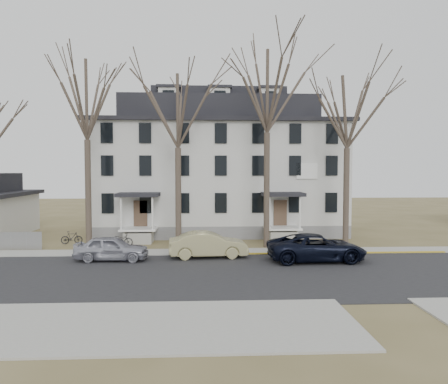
{
  "coord_description": "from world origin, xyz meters",
  "views": [
    {
      "loc": [
        -3.3,
        -19.67,
        5.35
      ],
      "look_at": [
        -1.95,
        9.0,
        3.83
      ],
      "focal_mm": 35.0,
      "sensor_mm": 36.0,
      "label": 1
    }
  ],
  "objects": [
    {
      "name": "ground",
      "position": [
        0.0,
        0.0,
        0.0
      ],
      "size": [
        120.0,
        120.0,
        0.0
      ],
      "primitive_type": "plane",
      "color": "olive",
      "rests_on": "ground"
    },
    {
      "name": "main_road",
      "position": [
        0.0,
        2.0,
        0.0
      ],
      "size": [
        120.0,
        10.0,
        0.04
      ],
      "primitive_type": "cube",
      "color": "#27272A",
      "rests_on": "ground"
    },
    {
      "name": "far_sidewalk",
      "position": [
        0.0,
        8.0,
        0.0
      ],
      "size": [
        120.0,
        2.0,
        0.08
      ],
      "primitive_type": "cube",
      "color": "#A09F97",
      "rests_on": "ground"
    },
    {
      "name": "near_sidewalk_left",
      "position": [
        -8.0,
        -5.0,
        0.0
      ],
      "size": [
        20.0,
        5.0,
        0.08
      ],
      "primitive_type": "cube",
      "color": "#A09F97",
      "rests_on": "ground"
    },
    {
      "name": "yellow_curb",
      "position": [
        5.0,
        7.1,
        0.0
      ],
      "size": [
        14.0,
        0.25,
        0.06
      ],
      "primitive_type": "cube",
      "color": "gold",
      "rests_on": "ground"
    },
    {
      "name": "boarding_house",
      "position": [
        -2.0,
        17.95,
        5.38
      ],
      "size": [
        20.8,
        12.36,
        12.05
      ],
      "color": "slate",
      "rests_on": "ground"
    },
    {
      "name": "tree_far_left",
      "position": [
        -11.0,
        9.8,
        10.34
      ],
      "size": [
        8.4,
        8.4,
        13.72
      ],
      "color": "#473B31",
      "rests_on": "ground"
    },
    {
      "name": "tree_mid_left",
      "position": [
        -5.0,
        9.8,
        9.6
      ],
      "size": [
        7.8,
        7.8,
        12.74
      ],
      "color": "#473B31",
      "rests_on": "ground"
    },
    {
      "name": "tree_center",
      "position": [
        1.0,
        9.8,
        11.08
      ],
      "size": [
        9.0,
        9.0,
        14.7
      ],
      "color": "#473B31",
      "rests_on": "ground"
    },
    {
      "name": "tree_mid_right",
      "position": [
        6.5,
        9.8,
        9.6
      ],
      "size": [
        7.8,
        7.8,
        12.74
      ],
      "color": "#473B31",
      "rests_on": "ground"
    },
    {
      "name": "car_silver",
      "position": [
        -8.64,
        5.7,
        0.72
      ],
      "size": [
        4.28,
        1.84,
        1.44
      ],
      "primitive_type": "imported",
      "rotation": [
        0.0,
        0.0,
        1.54
      ],
      "color": "#A6A7B4",
      "rests_on": "ground"
    },
    {
      "name": "car_tan",
      "position": [
        -3.02,
        6.31,
        0.77
      ],
      "size": [
        4.81,
        1.99,
        1.55
      ],
      "primitive_type": "imported",
      "rotation": [
        0.0,
        0.0,
        1.65
      ],
      "color": "tan",
      "rests_on": "ground"
    },
    {
      "name": "car_navy",
      "position": [
        3.22,
        5.0,
        0.78
      ],
      "size": [
        5.72,
        2.79,
        1.57
      ],
      "primitive_type": "imported",
      "rotation": [
        0.0,
        0.0,
        1.61
      ],
      "color": "black",
      "rests_on": "ground"
    },
    {
      "name": "bicycle_left",
      "position": [
        -9.03,
        10.35,
        0.47
      ],
      "size": [
        1.86,
        0.88,
        0.94
      ],
      "primitive_type": "imported",
      "rotation": [
        0.0,
        0.0,
        1.42
      ],
      "color": "black",
      "rests_on": "ground"
    },
    {
      "name": "bicycle_right",
      "position": [
        -12.63,
        11.43,
        0.45
      ],
      "size": [
        1.52,
        0.54,
        0.89
      ],
      "primitive_type": "imported",
      "rotation": [
        0.0,
        0.0,
        1.65
      ],
      "color": "black",
      "rests_on": "ground"
    }
  ]
}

